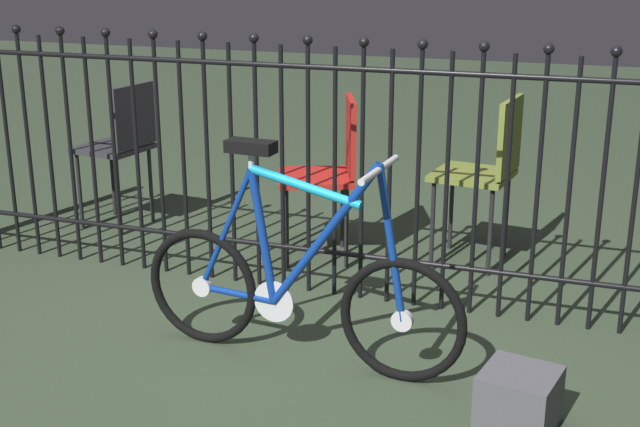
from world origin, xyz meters
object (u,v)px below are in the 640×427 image
display_crate (519,399)px  chair_charcoal (122,139)px  chair_olive (488,164)px  chair_red (331,163)px  bicycle (297,287)px

display_crate → chair_charcoal: bearing=149.0°
chair_olive → display_crate: size_ratio=3.55×
chair_red → display_crate: bearing=-50.2°
chair_olive → chair_red: 0.84m
bicycle → display_crate: 0.99m
bicycle → display_crate: (0.93, -0.22, -0.22)m
display_crate → chair_olive: bearing=103.3°
bicycle → chair_olive: bicycle is taller
display_crate → chair_red: bearing=129.8°
bicycle → display_crate: size_ratio=5.49×
bicycle → chair_charcoal: bearing=141.0°
chair_olive → bicycle: bearing=-111.6°
chair_olive → chair_red: (-0.82, -0.17, -0.03)m
bicycle → chair_charcoal: 2.11m
bicycle → chair_olive: 1.52m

